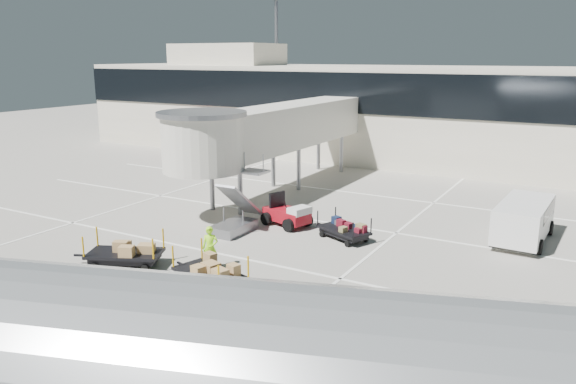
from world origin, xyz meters
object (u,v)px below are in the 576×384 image
Objects in this scene: box_cart_far at (124,254)px; ground_worker at (210,248)px; minivan at (524,217)px; suitcase_cart at (344,230)px; box_cart_near at (209,273)px; baggage_tug at (288,215)px; belt_loader at (196,148)px.

box_cart_far is 3.80m from ground_worker.
box_cart_far is 19.09m from minivan.
ground_worker is 15.46m from minivan.
suitcase_cart is 10.53m from box_cart_far.
baggage_tug is at bearing 114.92° from box_cart_near.
suitcase_cart is 0.70× the size of belt_loader.
suitcase_cart is at bearing 33.81° from ground_worker.
suitcase_cart is 25.65m from belt_loader.
minivan reaches higher than baggage_tug.
ground_worker is (3.41, 1.62, 0.39)m from box_cart_far.
box_cart_far is 0.82× the size of belt_loader.
suitcase_cart is at bearing 6.85° from baggage_tug.
box_cart_far is (-3.22, -8.66, -0.08)m from baggage_tug.
baggage_tug is 0.86× the size of suitcase_cart.
baggage_tug is 0.74× the size of box_cart_far.
belt_loader reaches higher than ground_worker.
minivan is (11.32, 3.71, 0.56)m from baggage_tug.
box_cart_near is 1.99m from ground_worker.
box_cart_near is 2.10× the size of ground_worker.
box_cart_far is at bearing -106.53° from suitcase_cart.
box_cart_near is at bearing -55.43° from belt_loader.
baggage_tug reaches higher than suitcase_cart.
suitcase_cart is 8.91m from minivan.
baggage_tug is 9.24m from box_cart_far.
ground_worker is at bearing -72.20° from baggage_tug.
belt_loader reaches higher than box_cart_far.
box_cart_near is (-2.21, -8.04, 0.07)m from suitcase_cart.
baggage_tug is at bearing -43.92° from belt_loader.
belt_loader reaches higher than baggage_tug.
belt_loader is (-18.82, 22.71, 0.29)m from box_cart_near.
box_cart_near is at bearing -83.42° from ground_worker.
minivan reaches higher than box_cart_near.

